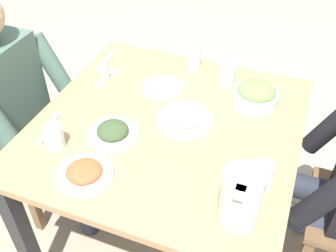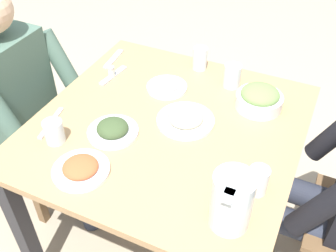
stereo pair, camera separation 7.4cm
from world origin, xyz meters
name	(u,v)px [view 2 (the right image)]	position (x,y,z in m)	size (l,w,h in m)	color
ground_plane	(168,234)	(0.00, 0.00, 0.00)	(8.00, 8.00, 0.00)	tan
dining_table	(168,144)	(0.00, 0.00, 0.62)	(0.99, 0.99, 0.73)	tan
chair_far	(6,117)	(-0.02, 0.87, 0.48)	(0.40, 0.40, 0.85)	brown
diner_far	(32,104)	(-0.02, 0.67, 0.62)	(0.48, 0.53, 1.15)	#4C6B5B
water_pitcher	(232,201)	(-0.33, -0.35, 0.83)	(0.16, 0.12, 0.19)	silver
salad_bowl	(259,98)	(0.25, -0.29, 0.77)	(0.19, 0.19, 0.09)	white
plate_yoghurt	(167,85)	(0.21, 0.10, 0.75)	(0.17, 0.17, 0.05)	white
plate_dolmas	(113,130)	(-0.14, 0.16, 0.75)	(0.19, 0.19, 0.05)	white
plate_rice_curry	(81,168)	(-0.35, 0.16, 0.75)	(0.19, 0.19, 0.04)	white
plate_beans	(186,119)	(0.04, -0.06, 0.75)	(0.22, 0.22, 0.04)	white
water_glass_near_right	(232,76)	(0.34, -0.14, 0.78)	(0.07, 0.07, 0.10)	silver
water_glass_far_right	(258,180)	(-0.18, -0.39, 0.78)	(0.06, 0.06, 0.10)	silver
water_glass_near_left	(54,132)	(-0.26, 0.33, 0.77)	(0.07, 0.07, 0.09)	silver
water_glass_far_left	(200,58)	(0.42, 0.03, 0.78)	(0.06, 0.06, 0.10)	silver
salt_shaker	(111,72)	(0.18, 0.36, 0.76)	(0.03, 0.03, 0.05)	white
fork_near	(114,59)	(0.31, 0.43, 0.73)	(0.17, 0.03, 0.01)	silver
knife_near	(51,123)	(-0.19, 0.40, 0.73)	(0.18, 0.02, 0.01)	silver
fork_far	(113,75)	(0.19, 0.36, 0.73)	(0.17, 0.03, 0.01)	silver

